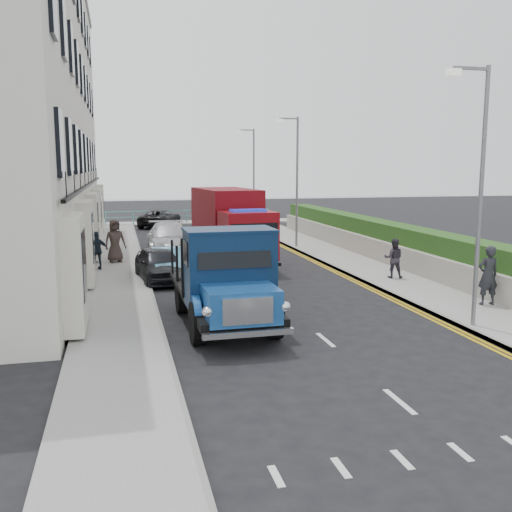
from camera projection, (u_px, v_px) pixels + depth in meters
name	position (u px, v px, depth m)	size (l,w,h in m)	color
ground	(301.00, 320.00, 16.61)	(120.00, 120.00, 0.00)	black
pavement_west	(117.00, 271.00, 24.03)	(2.40, 38.00, 0.12)	gray
pavement_east	(350.00, 261.00, 26.48)	(2.60, 38.00, 0.12)	gray
promenade	(185.00, 223.00, 44.44)	(30.00, 2.50, 0.12)	gray
sea_plane	(158.00, 200.00, 74.21)	(120.00, 120.00, 0.00)	slate
terrace_west	(14.00, 105.00, 25.77)	(6.31, 30.20, 14.25)	silver
garden_east	(388.00, 242.00, 26.79)	(1.45, 28.00, 1.75)	#B2AD9E
seafront_railing	(187.00, 217.00, 43.59)	(13.00, 0.08, 1.11)	#59B2A5
lamp_near	(477.00, 183.00, 15.04)	(1.23, 0.18, 7.00)	slate
lamp_mid	(295.00, 174.00, 30.40)	(1.23, 0.18, 7.00)	slate
lamp_far	(252.00, 172.00, 40.00)	(1.23, 0.18, 7.00)	slate
bedford_lorry	(228.00, 285.00, 15.32)	(2.44, 5.92, 2.77)	black
red_lorry	(230.00, 225.00, 25.82)	(2.77, 6.67, 3.41)	black
parked_car_front	(159.00, 264.00, 22.13)	(1.57, 3.90, 1.33)	black
parked_car_mid	(169.00, 264.00, 22.49)	(1.30, 3.74, 1.23)	#5697B9
parked_car_rear	(169.00, 239.00, 28.99)	(2.17, 5.33, 1.55)	#BCBCC1
seafront_car_left	(160.00, 218.00, 41.94)	(2.13, 4.62, 1.28)	black
seafront_car_right	(220.00, 220.00, 38.55)	(1.88, 4.66, 1.59)	#A3A4A8
pedestrian_east_near	(488.00, 275.00, 17.81)	(0.68, 0.45, 1.88)	#222328
pedestrian_east_far	(394.00, 258.00, 22.17)	(0.75, 0.58, 1.54)	#312B35
pedestrian_west_near	(97.00, 251.00, 23.93)	(0.94, 0.39, 1.61)	black
pedestrian_west_far	(115.00, 241.00, 25.76)	(0.95, 0.62, 1.94)	#382D28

